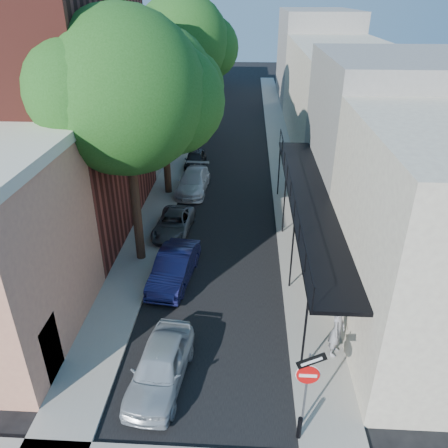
# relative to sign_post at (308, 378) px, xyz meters

# --- Properties ---
(road_surface) EXTENTS (6.00, 64.00, 0.01)m
(road_surface) POSITION_rel_sign_post_xyz_m (-3.16, 29.03, -2.03)
(road_surface) COLOR black
(road_surface) RESTS_ON ground
(sidewalk_left) EXTENTS (2.00, 64.00, 0.12)m
(sidewalk_left) POSITION_rel_sign_post_xyz_m (-7.16, 29.03, -1.98)
(sidewalk_left) COLOR gray
(sidewalk_left) RESTS_ON ground
(sidewalk_right) EXTENTS (2.00, 64.00, 0.12)m
(sidewalk_right) POSITION_rel_sign_post_xyz_m (0.84, 29.03, -1.98)
(sidewalk_right) COLOR gray
(sidewalk_right) RESTS_ON ground
(buildings_left) EXTENTS (10.10, 59.10, 12.00)m
(buildings_left) POSITION_rel_sign_post_xyz_m (-12.46, 27.79, 2.90)
(buildings_left) COLOR tan
(buildings_left) RESTS_ON ground
(buildings_right) EXTENTS (9.80, 55.00, 10.00)m
(buildings_right) POSITION_rel_sign_post_xyz_m (5.83, 28.51, 2.39)
(buildings_right) COLOR beige
(buildings_right) RESTS_ON ground
(sign_post) EXTENTS (0.89, 0.17, 2.99)m
(sign_post) POSITION_rel_sign_post_xyz_m (0.00, 0.00, 0.00)
(sign_post) COLOR #595B60
(sign_post) RESTS_ON ground
(bollard) EXTENTS (0.14, 0.14, 0.80)m
(bollard) POSITION_rel_sign_post_xyz_m (-0.16, -0.47, -1.52)
(bollard) COLOR black
(bollard) RESTS_ON sidewalk_right
(oak_near) EXTENTS (7.48, 6.80, 11.42)m
(oak_near) POSITION_rel_sign_post_xyz_m (-6.53, 9.29, 5.84)
(oak_near) COLOR black
(oak_near) RESTS_ON ground
(oak_mid) EXTENTS (6.60, 6.00, 10.20)m
(oak_mid) POSITION_rel_sign_post_xyz_m (-6.58, 17.26, 5.02)
(oak_mid) COLOR black
(oak_mid) RESTS_ON ground
(oak_far) EXTENTS (7.70, 7.00, 11.90)m
(oak_far) POSITION_rel_sign_post_xyz_m (-6.51, 26.30, 6.22)
(oak_far) COLOR black
(oak_far) RESTS_ON ground
(parked_car_a) EXTENTS (2.06, 4.25, 1.40)m
(parked_car_a) POSITION_rel_sign_post_xyz_m (-4.57, 1.47, -1.34)
(parked_car_a) COLOR #9CA5AD
(parked_car_a) RESTS_ON ground
(parked_car_b) EXTENTS (1.99, 4.42, 1.41)m
(parked_car_b) POSITION_rel_sign_post_xyz_m (-5.03, 7.33, -1.33)
(parked_car_b) COLOR #171848
(parked_car_b) RESTS_ON ground
(parked_car_c) EXTENTS (2.04, 4.08, 1.11)m
(parked_car_c) POSITION_rel_sign_post_xyz_m (-5.76, 11.78, -1.48)
(parked_car_c) COLOR #53555B
(parked_car_c) RESTS_ON ground
(parked_car_d) EXTENTS (2.05, 4.68, 1.34)m
(parked_car_d) POSITION_rel_sign_post_xyz_m (-5.38, 17.52, -1.37)
(parked_car_d) COLOR silver
(parked_car_d) RESTS_ON ground
(parked_car_e) EXTENTS (1.50, 3.67, 1.25)m
(parked_car_e) POSITION_rel_sign_post_xyz_m (-5.75, 21.95, -1.41)
(parked_car_e) COLOR black
(parked_car_e) RESTS_ON ground
(pedestrian) EXTENTS (0.75, 0.88, 2.04)m
(pedestrian) POSITION_rel_sign_post_xyz_m (1.44, 3.03, -0.90)
(pedestrian) COLOR gray
(pedestrian) RESTS_ON sidewalk_right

